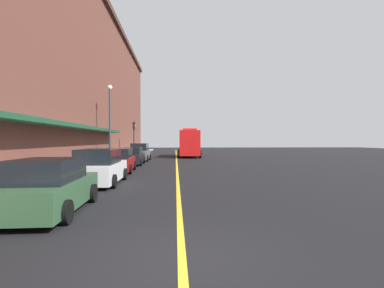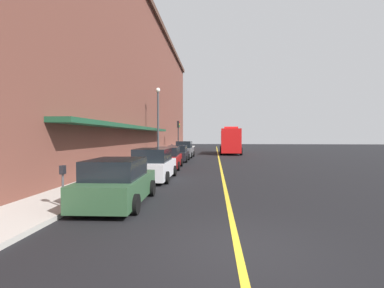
{
  "view_description": "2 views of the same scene",
  "coord_description": "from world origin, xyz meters",
  "px_view_note": "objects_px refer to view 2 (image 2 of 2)",
  "views": [
    {
      "loc": [
        -0.12,
        -5.32,
        2.17
      ],
      "look_at": [
        1.01,
        14.45,
        1.92
      ],
      "focal_mm": 27.19,
      "sensor_mm": 36.0,
      "label": 1
    },
    {
      "loc": [
        -0.51,
        -6.18,
        2.42
      ],
      "look_at": [
        -2.84,
        23.44,
        1.59
      ],
      "focal_mm": 26.5,
      "sensor_mm": 36.0,
      "label": 2
    }
  ],
  "objects_px": {
    "parking_meter_1": "(172,148)",
    "fire_truck": "(230,141)",
    "parked_car_3": "(178,154)",
    "parked_car_0": "(117,183)",
    "street_lamp_left": "(158,116)",
    "parking_meter_2": "(63,178)",
    "parked_car_4": "(184,150)",
    "parked_car_2": "(168,158)",
    "traffic_light_near": "(178,131)",
    "parking_meter_0": "(86,172)",
    "parked_car_1": "(153,165)"
  },
  "relations": [
    {
      "from": "traffic_light_near",
      "to": "parking_meter_0",
      "type": "bearing_deg",
      "value": -90.13
    },
    {
      "from": "parking_meter_2",
      "to": "traffic_light_near",
      "type": "xyz_separation_m",
      "value": [
        0.06,
        28.81,
        2.1
      ]
    },
    {
      "from": "traffic_light_near",
      "to": "parking_meter_2",
      "type": "bearing_deg",
      "value": -90.12
    },
    {
      "from": "parking_meter_0",
      "to": "parked_car_3",
      "type": "bearing_deg",
      "value": 85.19
    },
    {
      "from": "parked_car_2",
      "to": "parked_car_3",
      "type": "distance_m",
      "value": 6.0
    },
    {
      "from": "parking_meter_1",
      "to": "street_lamp_left",
      "type": "xyz_separation_m",
      "value": [
        -0.6,
        -5.08,
        3.34
      ]
    },
    {
      "from": "parked_car_2",
      "to": "parking_meter_2",
      "type": "relative_size",
      "value": 3.45
    },
    {
      "from": "parked_car_1",
      "to": "traffic_light_near",
      "type": "bearing_deg",
      "value": 3.63
    },
    {
      "from": "parked_car_3",
      "to": "parking_meter_1",
      "type": "height_order",
      "value": "parked_car_3"
    },
    {
      "from": "parked_car_0",
      "to": "traffic_light_near",
      "type": "distance_m",
      "value": 27.88
    },
    {
      "from": "parked_car_0",
      "to": "street_lamp_left",
      "type": "xyz_separation_m",
      "value": [
        -2.01,
        17.38,
        3.64
      ]
    },
    {
      "from": "parked_car_2",
      "to": "traffic_light_near",
      "type": "relative_size",
      "value": 1.07
    },
    {
      "from": "parked_car_1",
      "to": "parked_car_3",
      "type": "xyz_separation_m",
      "value": [
        -0.08,
        11.46,
        -0.08
      ]
    },
    {
      "from": "fire_truck",
      "to": "parked_car_0",
      "type": "bearing_deg",
      "value": -9.85
    },
    {
      "from": "parking_meter_1",
      "to": "traffic_light_near",
      "type": "bearing_deg",
      "value": 89.33
    },
    {
      "from": "parked_car_1",
      "to": "parked_car_3",
      "type": "distance_m",
      "value": 11.46
    },
    {
      "from": "parked_car_1",
      "to": "parked_car_3",
      "type": "relative_size",
      "value": 1.01
    },
    {
      "from": "parking_meter_1",
      "to": "fire_truck",
      "type": "bearing_deg",
      "value": 42.87
    },
    {
      "from": "parked_car_2",
      "to": "parked_car_1",
      "type": "bearing_deg",
      "value": 178.63
    },
    {
      "from": "parked_car_0",
      "to": "parking_meter_2",
      "type": "xyz_separation_m",
      "value": [
        -1.41,
        -1.07,
        0.3
      ]
    },
    {
      "from": "fire_truck",
      "to": "parking_meter_0",
      "type": "bearing_deg",
      "value": -12.76
    },
    {
      "from": "parked_car_3",
      "to": "street_lamp_left",
      "type": "xyz_separation_m",
      "value": [
        -2.0,
        0.23,
        3.67
      ]
    },
    {
      "from": "parked_car_1",
      "to": "parked_car_4",
      "type": "distance_m",
      "value": 16.52
    },
    {
      "from": "traffic_light_near",
      "to": "parking_meter_1",
      "type": "bearing_deg",
      "value": -90.67
    },
    {
      "from": "parked_car_0",
      "to": "street_lamp_left",
      "type": "distance_m",
      "value": 17.87
    },
    {
      "from": "parking_meter_2",
      "to": "parked_car_4",
      "type": "bearing_deg",
      "value": 86.39
    },
    {
      "from": "parked_car_4",
      "to": "traffic_light_near",
      "type": "xyz_separation_m",
      "value": [
        -1.41,
        5.52,
        2.3
      ]
    },
    {
      "from": "fire_truck",
      "to": "parking_meter_1",
      "type": "distance_m",
      "value": 9.59
    },
    {
      "from": "fire_truck",
      "to": "parking_meter_1",
      "type": "bearing_deg",
      "value": -46.03
    },
    {
      "from": "parking_meter_0",
      "to": "parking_meter_2",
      "type": "xyz_separation_m",
      "value": [
        0.0,
        -1.61,
        0.0
      ]
    },
    {
      "from": "street_lamp_left",
      "to": "parked_car_4",
      "type": "bearing_deg",
      "value": 66.85
    },
    {
      "from": "parking_meter_0",
      "to": "parking_meter_2",
      "type": "height_order",
      "value": "same"
    },
    {
      "from": "parked_car_3",
      "to": "fire_truck",
      "type": "distance_m",
      "value": 13.13
    },
    {
      "from": "parking_meter_0",
      "to": "traffic_light_near",
      "type": "xyz_separation_m",
      "value": [
        0.06,
        27.2,
        2.1
      ]
    },
    {
      "from": "street_lamp_left",
      "to": "parking_meter_0",
      "type": "bearing_deg",
      "value": -87.96
    },
    {
      "from": "parking_meter_2",
      "to": "parking_meter_0",
      "type": "bearing_deg",
      "value": 90.0
    },
    {
      "from": "fire_truck",
      "to": "parking_meter_0",
      "type": "height_order",
      "value": "fire_truck"
    },
    {
      "from": "traffic_light_near",
      "to": "parked_car_0",
      "type": "bearing_deg",
      "value": -87.21
    },
    {
      "from": "parked_car_2",
      "to": "street_lamp_left",
      "type": "distance_m",
      "value": 7.48
    },
    {
      "from": "parked_car_0",
      "to": "street_lamp_left",
      "type": "bearing_deg",
      "value": 4.73
    },
    {
      "from": "parking_meter_0",
      "to": "street_lamp_left",
      "type": "height_order",
      "value": "street_lamp_left"
    },
    {
      "from": "parked_car_0",
      "to": "parking_meter_2",
      "type": "height_order",
      "value": "parked_car_0"
    },
    {
      "from": "parked_car_0",
      "to": "parked_car_4",
      "type": "distance_m",
      "value": 22.22
    },
    {
      "from": "parking_meter_1",
      "to": "traffic_light_near",
      "type": "relative_size",
      "value": 0.31
    },
    {
      "from": "parked_car_0",
      "to": "traffic_light_near",
      "type": "bearing_deg",
      "value": 0.92
    },
    {
      "from": "parked_car_4",
      "to": "parking_meter_2",
      "type": "bearing_deg",
      "value": 177.44
    },
    {
      "from": "parked_car_1",
      "to": "parked_car_3",
      "type": "height_order",
      "value": "parked_car_1"
    },
    {
      "from": "street_lamp_left",
      "to": "parked_car_2",
      "type": "bearing_deg",
      "value": -72.19
    },
    {
      "from": "parked_car_2",
      "to": "parking_meter_0",
      "type": "distance_m",
      "value": 10.72
    },
    {
      "from": "parked_car_4",
      "to": "fire_truck",
      "type": "distance_m",
      "value": 8.78
    }
  ]
}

